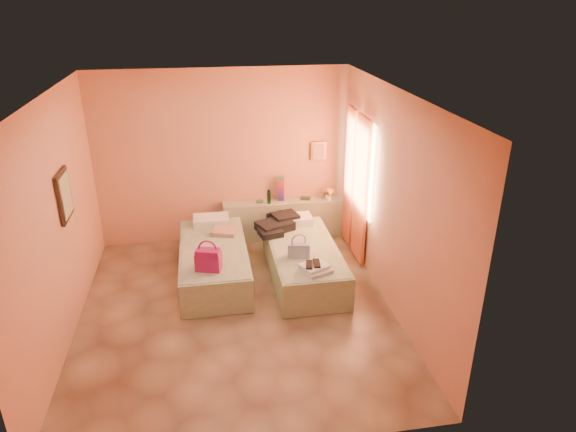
% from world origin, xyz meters
% --- Properties ---
extents(ground, '(4.50, 4.50, 0.00)m').
position_xyz_m(ground, '(0.00, 0.00, 0.00)').
color(ground, tan).
rests_on(ground, ground).
extents(room_walls, '(4.02, 4.51, 2.81)m').
position_xyz_m(room_walls, '(0.21, 0.57, 1.79)').
color(room_walls, '#E39979').
rests_on(room_walls, ground).
extents(headboard_ledge, '(2.05, 0.30, 0.65)m').
position_xyz_m(headboard_ledge, '(0.98, 2.10, 0.33)').
color(headboard_ledge, '#A3B190').
rests_on(headboard_ledge, ground).
extents(bed_left, '(0.91, 2.00, 0.50)m').
position_xyz_m(bed_left, '(-0.25, 0.93, 0.25)').
color(bed_left, '#AAC09B').
rests_on(bed_left, ground).
extents(bed_right, '(0.91, 2.00, 0.50)m').
position_xyz_m(bed_right, '(1.02, 0.73, 0.25)').
color(bed_right, '#AAC09B').
rests_on(bed_right, ground).
extents(water_bottle, '(0.06, 0.06, 0.22)m').
position_xyz_m(water_bottle, '(0.70, 2.05, 0.76)').
color(water_bottle, black).
rests_on(water_bottle, headboard_ledge).
extents(rainbow_box, '(0.11, 0.11, 0.42)m').
position_xyz_m(rainbow_box, '(0.92, 2.16, 0.86)').
color(rainbow_box, '#A21364').
rests_on(rainbow_box, headboard_ledge).
extents(small_dish, '(0.16, 0.16, 0.03)m').
position_xyz_m(small_dish, '(0.56, 2.11, 0.66)').
color(small_dish, '#47825D').
rests_on(small_dish, headboard_ledge).
extents(green_book, '(0.19, 0.16, 0.03)m').
position_xyz_m(green_book, '(1.33, 2.13, 0.66)').
color(green_book, '#284C2F').
rests_on(green_book, headboard_ledge).
extents(flower_vase, '(0.22, 0.22, 0.25)m').
position_xyz_m(flower_vase, '(1.69, 2.03, 0.77)').
color(flower_vase, white).
rests_on(flower_vase, headboard_ledge).
extents(magenta_handbag, '(0.36, 0.26, 0.30)m').
position_xyz_m(magenta_handbag, '(-0.33, 0.28, 0.65)').
color(magenta_handbag, '#A21364').
rests_on(magenta_handbag, bed_left).
extents(khaki_garment, '(0.44, 0.39, 0.06)m').
position_xyz_m(khaki_garment, '(-0.07, 1.35, 0.53)').
color(khaki_garment, tan).
rests_on(khaki_garment, bed_left).
extents(clothes_pile, '(0.73, 0.73, 0.17)m').
position_xyz_m(clothes_pile, '(0.74, 1.34, 0.58)').
color(clothes_pile, black).
rests_on(clothes_pile, bed_right).
extents(blue_handbag, '(0.31, 0.17, 0.19)m').
position_xyz_m(blue_handbag, '(0.89, 0.44, 0.60)').
color(blue_handbag, '#415A9C').
rests_on(blue_handbag, bed_right).
extents(towel_stack, '(0.44, 0.41, 0.10)m').
position_xyz_m(towel_stack, '(1.04, -0.01, 0.55)').
color(towel_stack, silver).
rests_on(towel_stack, bed_right).
extents(sandal_pair, '(0.21, 0.25, 0.02)m').
position_xyz_m(sandal_pair, '(1.00, -0.00, 0.61)').
color(sandal_pair, black).
rests_on(sandal_pair, towel_stack).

